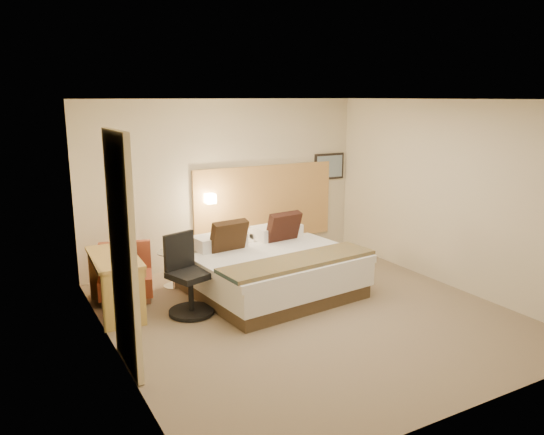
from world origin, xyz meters
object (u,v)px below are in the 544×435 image
bed (268,268)px  desk_chair (188,282)px  side_table (174,267)px  lounge_chair (126,277)px  desk (116,268)px

bed → desk_chair: bearing=-170.9°
side_table → desk_chair: 1.06m
desk_chair → lounge_chair: bearing=120.5°
side_table → desk: (-0.94, -0.55, 0.30)m
bed → side_table: 1.39m
bed → desk: 2.09m
desk → desk_chair: 0.93m
bed → side_table: size_ratio=4.29×
lounge_chair → desk: size_ratio=0.68×
bed → lounge_chair: (-1.84, 0.75, -0.05)m
desk → desk_chair: bearing=-32.0°
bed → lounge_chair: 1.98m
lounge_chair → side_table: lounge_chair is taller
bed → desk: (-2.05, 0.28, 0.25)m
lounge_chair → desk: desk is taller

